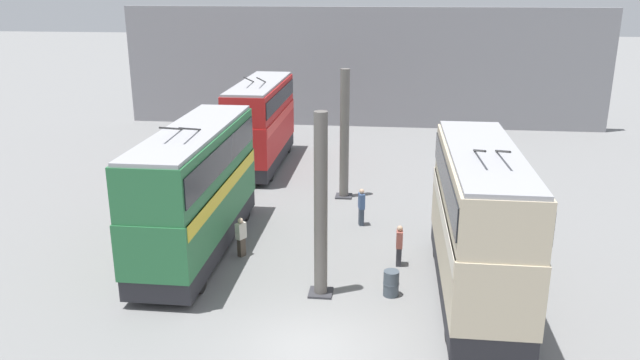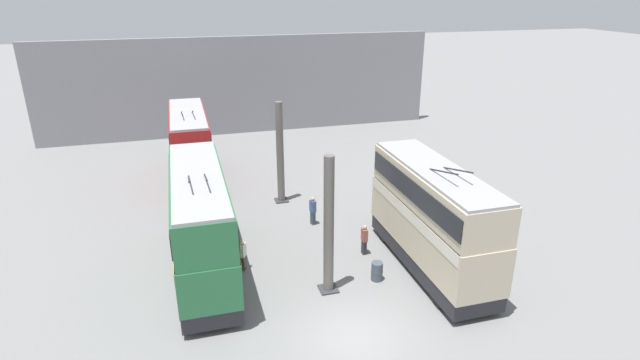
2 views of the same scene
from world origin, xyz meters
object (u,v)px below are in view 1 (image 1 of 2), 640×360
at_px(person_by_right_row, 241,236).
at_px(bus_right_mid, 261,119).
at_px(bus_right_near, 196,183).
at_px(person_by_left_row, 399,245).
at_px(bus_left_near, 480,216).
at_px(person_aisle_midway, 361,206).
at_px(oil_drum, 391,283).

bearing_deg(person_by_right_row, bus_right_mid, -53.02).
distance_m(bus_right_near, person_by_right_row, 2.75).
height_order(bus_right_near, person_by_right_row, bus_right_near).
bearing_deg(person_by_left_row, bus_left_near, -39.88).
distance_m(bus_left_near, person_aisle_midway, 7.81).
xyz_separation_m(bus_right_mid, person_by_left_row, (-13.07, -8.07, -1.99)).
distance_m(bus_left_near, person_by_right_row, 9.38).
bearing_deg(person_by_left_row, oil_drum, -96.66).
relative_size(bus_left_near, bus_right_near, 0.91).
bearing_deg(bus_left_near, bus_right_mid, 35.00).
xyz_separation_m(bus_right_near, bus_right_mid, (12.61, -0.00, -0.04)).
relative_size(bus_right_mid, oil_drum, 9.83).
bearing_deg(person_aisle_midway, person_by_left_row, -82.66).
xyz_separation_m(person_by_left_row, person_aisle_midway, (4.07, 1.66, 0.04)).
bearing_deg(person_aisle_midway, bus_left_near, -70.50).
bearing_deg(bus_right_near, person_aisle_midway, -60.64).
height_order(bus_right_mid, person_aisle_midway, bus_right_mid).
height_order(bus_right_mid, person_by_right_row, bus_right_mid).
distance_m(bus_right_mid, person_aisle_midway, 11.22).
relative_size(person_by_left_row, person_aisle_midway, 0.96).
height_order(person_by_left_row, oil_drum, person_by_left_row).
height_order(bus_right_near, oil_drum, bus_right_near).
distance_m(bus_left_near, person_by_left_row, 3.98).
bearing_deg(person_aisle_midway, bus_right_mid, 110.65).
bearing_deg(bus_left_near, person_by_right_row, 75.28).
distance_m(person_by_right_row, person_by_left_row, 6.25).
distance_m(bus_left_near, bus_right_mid, 18.58).
height_order(bus_left_near, person_by_right_row, bus_left_near).
height_order(bus_right_near, bus_right_mid, bus_right_near).
relative_size(bus_left_near, person_by_left_row, 5.58).
xyz_separation_m(bus_right_near, person_by_right_row, (-0.29, -1.82, -2.04)).
xyz_separation_m(person_by_left_row, oil_drum, (-2.48, 0.28, -0.40)).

